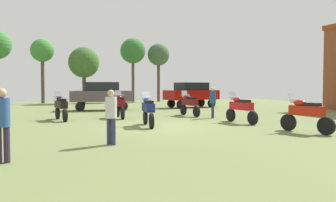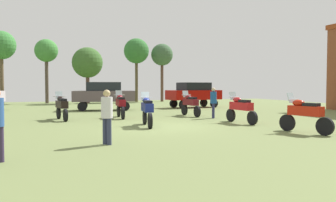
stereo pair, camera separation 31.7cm
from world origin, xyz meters
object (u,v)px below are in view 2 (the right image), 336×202
object	(u,v)px
motorcycle_7	(147,109)
tree_7	(46,52)
motorcycle_10	(241,108)
motorcycle_5	(190,104)
person_3	(107,113)
tree_3	(1,46)
motorcycle_2	(62,106)
person_2	(213,100)
car_4	(104,94)
car_2	(194,93)
tree_2	(87,63)
motorcycle_9	(305,114)
motorcycle_1	(121,104)
tree_1	(136,52)
tree_4	(162,56)

from	to	relation	value
motorcycle_7	tree_7	size ratio (longest dim) A/B	0.35
motorcycle_10	tree_7	bearing A→B (deg)	105.54
motorcycle_5	person_3	size ratio (longest dim) A/B	1.33
person_3	tree_7	bearing A→B (deg)	-32.01
motorcycle_10	tree_3	distance (m)	25.86
tree_3	motorcycle_2	bearing A→B (deg)	-74.86
person_2	motorcycle_7	bearing A→B (deg)	147.63
motorcycle_5	car_4	size ratio (longest dim) A/B	0.48
car_2	car_4	xyz separation A→B (m)	(-7.29, -0.68, 0.00)
car_4	person_2	world-z (taller)	car_4
person_3	tree_2	distance (m)	24.95
motorcycle_10	car_4	world-z (taller)	car_4
motorcycle_9	car_2	bearing A→B (deg)	65.35
motorcycle_7	motorcycle_1	bearing A→B (deg)	101.77
car_4	tree_7	size ratio (longest dim) A/B	0.71
motorcycle_2	tree_2	world-z (taller)	tree_2
tree_2	person_3	bearing A→B (deg)	-94.73
motorcycle_7	motorcycle_10	bearing A→B (deg)	4.38
person_2	tree_3	bearing A→B (deg)	62.03
motorcycle_7	car_2	xyz separation A→B (m)	(6.98, 11.03, 0.44)
motorcycle_9	car_4	distance (m)	15.24
motorcycle_10	motorcycle_7	bearing A→B (deg)	171.23
motorcycle_10	person_3	size ratio (longest dim) A/B	1.38
motorcycle_1	tree_2	world-z (taller)	tree_2
motorcycle_1	tree_3	distance (m)	19.89
person_2	person_3	bearing A→B (deg)	162.73
motorcycle_7	tree_1	size ratio (longest dim) A/B	0.33
motorcycle_2	person_3	world-z (taller)	person_3
motorcycle_9	tree_7	xyz separation A→B (m)	(-9.09, 25.81, 4.36)
motorcycle_2	motorcycle_10	xyz separation A→B (m)	(7.86, -4.23, 0.00)
motorcycle_10	car_4	distance (m)	11.62
tree_7	car_4	bearing A→B (deg)	-71.42
motorcycle_5	motorcycle_9	bearing A→B (deg)	-86.84
motorcycle_7	car_4	xyz separation A→B (m)	(-0.30, 10.35, 0.44)
tree_2	motorcycle_2	bearing A→B (deg)	-100.40
tree_7	tree_1	bearing A→B (deg)	0.11
motorcycle_1	motorcycle_10	distance (m)	6.51
person_2	person_3	world-z (taller)	person_2
motorcycle_10	tree_3	bearing A→B (deg)	114.09
car_2	person_3	size ratio (longest dim) A/B	2.78
motorcycle_7	tree_2	distance (m)	20.90
motorcycle_5	tree_1	xyz separation A→B (m)	(1.24, 17.83, 4.69)
person_3	motorcycle_2	bearing A→B (deg)	-28.78
person_3	tree_4	xyz separation A→B (m)	(10.16, 25.71, 4.10)
tree_1	car_4	bearing A→B (deg)	-114.55
tree_2	tree_3	xyz separation A→B (m)	(-7.87, 1.16, 1.49)
motorcycle_9	motorcycle_10	distance (m)	3.76
motorcycle_5	person_2	bearing A→B (deg)	-74.52
car_2	tree_2	world-z (taller)	tree_2
motorcycle_9	car_2	size ratio (longest dim) A/B	0.47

